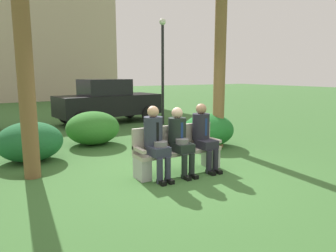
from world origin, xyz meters
TOP-DOWN VIEW (x-y plane):
  - ground_plane at (0.00, 0.00)m, footprint 80.00×80.00m
  - park_bench at (0.17, 0.19)m, footprint 1.75×0.44m
  - seated_man_left at (-0.37, 0.07)m, footprint 0.34×0.72m
  - seated_man_middle at (0.14, 0.06)m, footprint 0.34×0.72m
  - seated_man_right at (0.70, 0.07)m, footprint 0.34×0.72m
  - shrub_near_bench at (2.06, 1.65)m, footprint 1.37×1.25m
  - shrub_mid_lawn at (-2.17, 2.45)m, footprint 1.38×1.26m
  - shrub_far_lawn at (-0.49, 3.38)m, footprint 1.42×1.30m
  - parked_car_far at (1.16, 6.75)m, footprint 4.05×2.07m
  - street_lamp at (2.79, 5.34)m, footprint 0.24×0.24m
  - building_backdrop at (0.82, 21.20)m, footprint 11.08×6.43m

SIDE VIEW (x-z plane):
  - ground_plane at x=0.00m, z-range 0.00..0.00m
  - park_bench at x=0.17m, z-range -0.03..0.87m
  - shrub_near_bench at x=2.06m, z-range 0.00..0.86m
  - shrub_mid_lawn at x=-2.17m, z-range 0.00..0.86m
  - shrub_far_lawn at x=-0.49m, z-range 0.00..0.89m
  - seated_man_middle at x=0.14m, z-range 0.07..1.34m
  - seated_man_right at x=0.70m, z-range 0.08..1.38m
  - seated_man_left at x=-0.37m, z-range 0.07..1.39m
  - parked_car_far at x=1.16m, z-range 0.00..1.68m
  - street_lamp at x=2.79m, z-range 0.41..4.25m
  - building_backdrop at x=0.82m, z-range 0.02..11.02m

